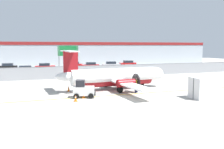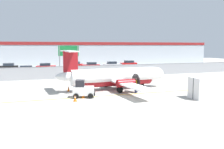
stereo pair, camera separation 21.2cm
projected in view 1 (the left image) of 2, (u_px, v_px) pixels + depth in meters
name	position (u px, v px, depth m)	size (l,w,h in m)	color
ground_plane	(119.00, 95.00, 27.83)	(140.00, 140.00, 0.01)	#ADA89E
perimeter_fence	(86.00, 71.00, 42.70)	(98.00, 0.10, 2.10)	gray
parking_lot_strip	(73.00, 71.00, 53.59)	(98.00, 17.00, 0.12)	#38383A
background_building	(61.00, 54.00, 70.55)	(91.00, 8.10, 6.50)	#A8B2BC
commuter_airplane	(117.00, 77.00, 31.09)	(14.51, 16.07, 4.92)	white
baggage_tug	(83.00, 90.00, 26.30)	(2.54, 1.89, 1.88)	silver
ground_crew_worker	(136.00, 84.00, 29.20)	(0.54, 0.35, 1.70)	#191E4C
cargo_container	(203.00, 88.00, 25.88)	(2.49, 2.11, 2.20)	silver
traffic_cone_near_left	(76.00, 98.00, 24.54)	(0.36, 0.36, 0.64)	orange
traffic_cone_near_right	(84.00, 95.00, 26.07)	(0.36, 0.36, 0.64)	orange
traffic_cone_far_left	(69.00, 89.00, 30.04)	(0.36, 0.36, 0.64)	orange
parked_car_0	(7.00, 67.00, 54.36)	(4.25, 2.10, 1.58)	black
parked_car_1	(26.00, 70.00, 47.60)	(4.22, 2.05, 1.58)	navy
parked_car_2	(45.00, 67.00, 54.50)	(4.39, 2.44, 1.58)	red
parked_car_3	(73.00, 65.00, 59.61)	(4.21, 2.02, 1.58)	red
parked_car_4	(90.00, 66.00, 57.74)	(4.39, 2.45, 1.58)	red
parked_car_5	(111.00, 65.00, 60.33)	(4.37, 2.37, 1.58)	silver
parked_car_6	(128.00, 64.00, 64.42)	(4.20, 2.01, 1.58)	red
highway_sign	(68.00, 53.00, 43.80)	(3.60, 0.14, 5.50)	slate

